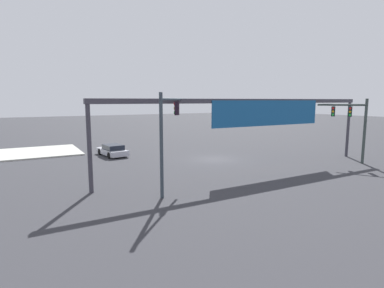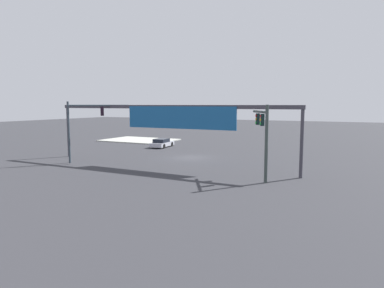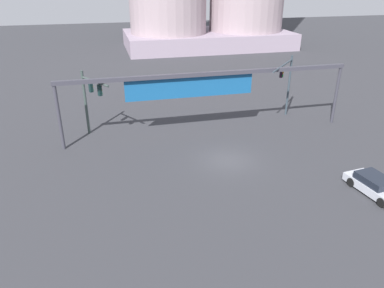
# 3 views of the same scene
# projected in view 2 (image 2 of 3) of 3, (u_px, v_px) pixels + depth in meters

# --- Properties ---
(ground_plane) EXTENTS (193.23, 193.23, 0.00)m
(ground_plane) POSITION_uv_depth(u_px,v_px,m) (190.00, 158.00, 39.11)
(ground_plane) COLOR #303135
(sidewalk_corner) EXTENTS (11.36, 8.28, 0.15)m
(sidewalk_corner) POSITION_uv_depth(u_px,v_px,m) (139.00, 140.00, 57.95)
(sidewalk_corner) COLOR #AEB1A6
(sidewalk_corner) RESTS_ON ground
(traffic_signal_near_corner) EXTENTS (2.32, 3.74, 5.96)m
(traffic_signal_near_corner) POSITION_uv_depth(u_px,v_px,m) (263.00, 131.00, 27.19)
(traffic_signal_near_corner) COLOR #333F3C
(traffic_signal_near_corner) RESTS_ON ground
(traffic_signal_opposite_side) EXTENTS (4.28, 4.61, 6.27)m
(traffic_signal_opposite_side) POSITION_uv_depth(u_px,v_px,m) (83.00, 121.00, 35.79)
(traffic_signal_opposite_side) COLOR #303C45
(traffic_signal_opposite_side) RESTS_ON ground
(overhead_sign_gantry) EXTENTS (26.30, 0.43, 5.92)m
(overhead_sign_gantry) POSITION_uv_depth(u_px,v_px,m) (169.00, 115.00, 33.42)
(overhead_sign_gantry) COLOR #373640
(overhead_sign_gantry) RESTS_ON ground
(sedan_car_approaching) EXTENTS (2.35, 4.55, 1.21)m
(sedan_car_approaching) POSITION_uv_depth(u_px,v_px,m) (162.00, 143.00, 48.94)
(sedan_car_approaching) COLOR #B0B3BE
(sedan_car_approaching) RESTS_ON ground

